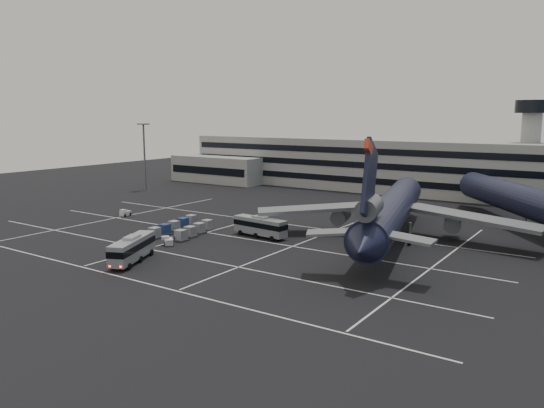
{
  "coord_description": "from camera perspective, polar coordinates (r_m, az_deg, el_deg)",
  "views": [
    {
      "loc": [
        55.03,
        -65.41,
        20.59
      ],
      "look_at": [
        3.26,
        11.1,
        5.0
      ],
      "focal_mm": 35.0,
      "sensor_mm": 36.0,
      "label": 1
    }
  ],
  "objects": [
    {
      "name": "tug_b",
      "position": [
        86.36,
        -11.05,
        -3.95
      ],
      "size": [
        2.61,
        2.53,
        1.46
      ],
      "rotation": [
        0.0,
        0.0,
        0.85
      ],
      "color": "#B9B9B4",
      "rests_on": "ground"
    },
    {
      "name": "terminal",
      "position": [
        148.98,
        11.06,
        4.14
      ],
      "size": [
        125.0,
        26.0,
        24.0
      ],
      "color": "gray",
      "rests_on": "ground"
    },
    {
      "name": "hills",
      "position": [
        240.54,
        24.89,
        0.88
      ],
      "size": [
        352.0,
        180.0,
        44.0
      ],
      "color": "#38332B",
      "rests_on": "ground"
    },
    {
      "name": "bus_far",
      "position": [
        90.15,
        -1.27,
        -2.34
      ],
      "size": [
        10.43,
        3.43,
        3.61
      ],
      "rotation": [
        0.0,
        0.0,
        1.47
      ],
      "color": "gray",
      "rests_on": "ground"
    },
    {
      "name": "bus_near",
      "position": [
        77.48,
        -14.8,
        -4.58
      ],
      "size": [
        6.61,
        10.79,
        3.78
      ],
      "rotation": [
        0.0,
        0.0,
        0.42
      ],
      "color": "gray",
      "rests_on": "ground"
    },
    {
      "name": "trijet_far",
      "position": [
        104.19,
        26.03,
        0.23
      ],
      "size": [
        39.67,
        49.38,
        18.08
      ],
      "rotation": [
        0.0,
        0.0,
        0.64
      ],
      "color": "black",
      "rests_on": "ground"
    },
    {
      "name": "ground",
      "position": [
        87.92,
        -5.84,
        -4.02
      ],
      "size": [
        260.0,
        260.0,
        0.0
      ],
      "primitive_type": "plane",
      "color": "black",
      "rests_on": "ground"
    },
    {
      "name": "trijet_main",
      "position": [
        88.37,
        12.72,
        -0.66
      ],
      "size": [
        46.0,
        56.99,
        18.08
      ],
      "rotation": [
        0.0,
        0.0,
        0.25
      ],
      "color": "black",
      "rests_on": "ground"
    },
    {
      "name": "lane_markings",
      "position": [
        87.88,
        -5.06,
        -4.01
      ],
      "size": [
        90.0,
        55.62,
        0.01
      ],
      "color": "silver",
      "rests_on": "ground"
    },
    {
      "name": "uld_cluster",
      "position": [
        94.73,
        -9.54,
        -2.55
      ],
      "size": [
        9.89,
        14.41,
        1.87
      ],
      "rotation": [
        0.0,
        0.0,
        0.22
      ],
      "color": "#2D2D30",
      "rests_on": "ground"
    },
    {
      "name": "tug_a",
      "position": [
        112.95,
        -15.52,
        -0.95
      ],
      "size": [
        1.57,
        2.37,
        1.44
      ],
      "rotation": [
        0.0,
        0.0,
        0.1
      ],
      "color": "#B9B9B4",
      "rests_on": "ground"
    },
    {
      "name": "lightpole_left",
      "position": [
        149.22,
        -13.59,
        5.94
      ],
      "size": [
        2.4,
        2.4,
        18.28
      ],
      "color": "slate",
      "rests_on": "ground"
    }
  ]
}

